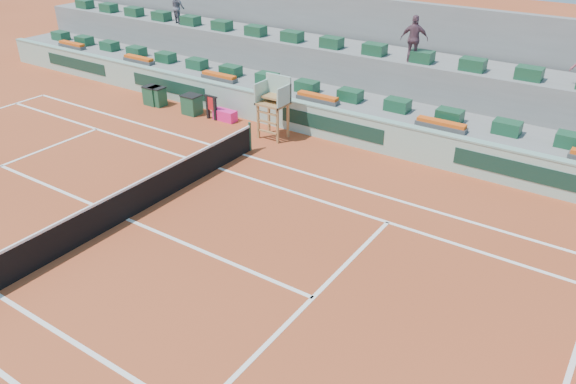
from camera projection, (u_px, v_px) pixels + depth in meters
The scene contains 18 objects.
ground at pixel (127, 219), 16.40m from camera, with size 90.00×90.00×0.00m, color #9E3E1E.
seating_tier_lower at pixel (318, 99), 23.91m from camera, with size 36.00×4.00×1.20m, color gray.
seating_tier_upper at pixel (337, 74), 24.74m from camera, with size 36.00×2.40×2.60m, color gray.
stadium_back_wall at pixel (355, 46), 25.48m from camera, with size 36.00×0.40×4.40m, color gray.
player_bag at pixel (225, 115), 23.31m from camera, with size 1.00×0.45×0.45m, color #FF2182.
spectator_left at pixel (178, 7), 27.68m from camera, with size 0.74×0.57×1.51m, color #535461.
spectator_mid at pixel (414, 39), 21.31m from camera, with size 1.04×0.43×1.77m, color #674452.
court_lines at pixel (127, 219), 16.40m from camera, with size 23.89×11.09×0.01m.
tennis_net at pixel (125, 204), 16.15m from camera, with size 0.10×11.97×1.10m.
advertising_hoarding at pixel (290, 114), 22.28m from camera, with size 36.00×0.34×1.26m.
umpire_chair at pixel (274, 99), 21.13m from camera, with size 1.10×0.90×2.40m.
seat_row_lower at pixel (307, 86), 22.86m from camera, with size 32.90×0.60×0.44m.
seat_row_upper at pixel (332, 42), 23.58m from camera, with size 32.90×0.60×0.44m.
flower_planters at pixel (266, 87), 23.06m from camera, with size 26.80×0.36×0.28m.
drink_cooler_a at pixel (192, 104), 23.89m from camera, with size 0.76×0.66×0.84m.
drink_cooler_b at pixel (158, 96), 24.82m from camera, with size 0.66×0.57×0.84m.
drink_cooler_c at pixel (152, 95), 24.94m from camera, with size 0.70×0.60×0.84m.
towel_rack at pixel (211, 106), 23.23m from camera, with size 0.66×0.11×1.03m.
Camera 1 is at (11.77, -8.99, 8.51)m, focal length 35.00 mm.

